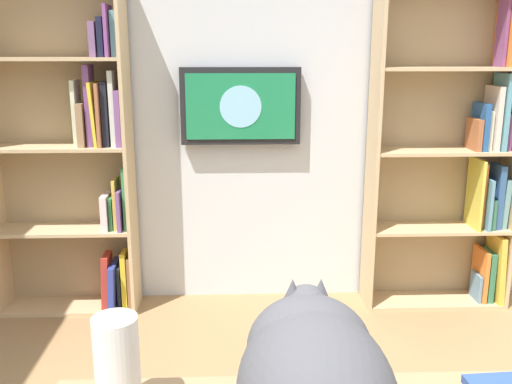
{
  "coord_description": "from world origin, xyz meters",
  "views": [
    {
      "loc": [
        0.11,
        1.32,
        1.6
      ],
      "look_at": [
        0.02,
        -1.14,
        0.98
      ],
      "focal_mm": 39.51,
      "sensor_mm": 36.0,
      "label": 1
    }
  ],
  "objects_px": {
    "bookshelf_left": "(460,153)",
    "paper_towel_roll": "(117,365)",
    "wall_mounted_tv": "(241,106)",
    "bookshelf_right": "(76,151)",
    "cat": "(313,379)",
    "coffee_mug": "(369,379)"
  },
  "relations": [
    {
      "from": "bookshelf_right",
      "to": "paper_towel_roll",
      "type": "xyz_separation_m",
      "value": [
        -0.67,
        2.16,
        -0.15
      ]
    },
    {
      "from": "paper_towel_roll",
      "to": "bookshelf_right",
      "type": "bearing_deg",
      "value": -72.72
    },
    {
      "from": "bookshelf_right",
      "to": "coffee_mug",
      "type": "bearing_deg",
      "value": 121.48
    },
    {
      "from": "bookshelf_left",
      "to": "wall_mounted_tv",
      "type": "distance_m",
      "value": 1.39
    },
    {
      "from": "bookshelf_right",
      "to": "paper_towel_roll",
      "type": "relative_size",
      "value": 8.3
    },
    {
      "from": "wall_mounted_tv",
      "to": "bookshelf_left",
      "type": "bearing_deg",
      "value": 176.59
    },
    {
      "from": "wall_mounted_tv",
      "to": "coffee_mug",
      "type": "bearing_deg",
      "value": 97.8
    },
    {
      "from": "wall_mounted_tv",
      "to": "cat",
      "type": "bearing_deg",
      "value": 93.09
    },
    {
      "from": "cat",
      "to": "paper_towel_roll",
      "type": "height_order",
      "value": "cat"
    },
    {
      "from": "bookshelf_right",
      "to": "cat",
      "type": "bearing_deg",
      "value": 116.01
    },
    {
      "from": "wall_mounted_tv",
      "to": "coffee_mug",
      "type": "height_order",
      "value": "wall_mounted_tv"
    },
    {
      "from": "bookshelf_right",
      "to": "wall_mounted_tv",
      "type": "height_order",
      "value": "bookshelf_right"
    },
    {
      "from": "bookshelf_right",
      "to": "cat",
      "type": "xyz_separation_m",
      "value": [
        -1.13,
        2.31,
        -0.1
      ]
    },
    {
      "from": "wall_mounted_tv",
      "to": "paper_towel_roll",
      "type": "bearing_deg",
      "value": 81.71
    },
    {
      "from": "bookshelf_right",
      "to": "wall_mounted_tv",
      "type": "bearing_deg",
      "value": -175.46
    },
    {
      "from": "cat",
      "to": "bookshelf_left",
      "type": "bearing_deg",
      "value": -118.0
    },
    {
      "from": "bookshelf_left",
      "to": "wall_mounted_tv",
      "type": "bearing_deg",
      "value": -3.41
    },
    {
      "from": "coffee_mug",
      "to": "paper_towel_roll",
      "type": "bearing_deg",
      "value": 3.35
    },
    {
      "from": "coffee_mug",
      "to": "wall_mounted_tv",
      "type": "bearing_deg",
      "value": -82.2
    },
    {
      "from": "bookshelf_left",
      "to": "paper_towel_roll",
      "type": "height_order",
      "value": "bookshelf_left"
    },
    {
      "from": "bookshelf_left",
      "to": "cat",
      "type": "xyz_separation_m",
      "value": [
        1.23,
        2.31,
        -0.07
      ]
    },
    {
      "from": "bookshelf_left",
      "to": "cat",
      "type": "distance_m",
      "value": 2.62
    }
  ]
}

